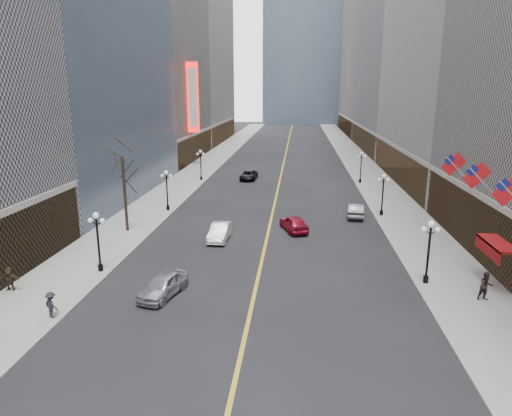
% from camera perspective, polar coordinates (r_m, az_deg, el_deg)
% --- Properties ---
extents(sidewalk_east, '(6.00, 230.00, 0.15)m').
position_cam_1_polar(sidewalk_east, '(72.68, 14.20, 3.62)').
color(sidewalk_east, gray).
rests_on(sidewalk_east, ground).
extents(sidewalk_west, '(6.00, 230.00, 0.15)m').
position_cam_1_polar(sidewalk_west, '(73.72, -7.89, 4.07)').
color(sidewalk_west, gray).
rests_on(sidewalk_west, ground).
extents(lane_line, '(0.25, 200.00, 0.02)m').
position_cam_1_polar(lane_line, '(81.70, 3.37, 5.15)').
color(lane_line, gold).
rests_on(lane_line, ground).
extents(bldg_east_c, '(26.60, 40.60, 48.80)m').
position_cam_1_polar(bldg_east_c, '(110.54, 20.73, 19.29)').
color(bldg_east_c, '#939396').
rests_on(bldg_east_c, ground).
extents(bldg_east_d, '(26.60, 46.60, 62.80)m').
position_cam_1_polar(bldg_east_d, '(153.10, 16.61, 20.64)').
color(bldg_east_d, gray).
rests_on(bldg_east_d, ground).
extents(bldg_west_c, '(26.60, 30.60, 50.80)m').
position_cam_1_polar(bldg_west_c, '(94.22, -16.08, 21.25)').
color(bldg_west_c, gray).
rests_on(bldg_west_c, ground).
extents(streetlamp_east_1, '(1.26, 0.44, 4.52)m').
position_cam_1_polar(streetlamp_east_1, '(33.53, 20.83, -4.40)').
color(streetlamp_east_1, black).
rests_on(streetlamp_east_1, sidewalk_east).
extents(streetlamp_east_2, '(1.26, 0.44, 4.52)m').
position_cam_1_polar(streetlamp_east_2, '(50.49, 15.59, 2.16)').
color(streetlamp_east_2, black).
rests_on(streetlamp_east_2, sidewalk_east).
extents(streetlamp_east_3, '(1.26, 0.44, 4.52)m').
position_cam_1_polar(streetlamp_east_3, '(67.99, 13.00, 5.39)').
color(streetlamp_east_3, black).
rests_on(streetlamp_east_3, sidewalk_east).
extents(streetlamp_west_1, '(1.26, 0.44, 4.52)m').
position_cam_1_polar(streetlamp_west_1, '(35.38, -19.19, -3.28)').
color(streetlamp_west_1, black).
rests_on(streetlamp_west_1, sidewalk_west).
extents(streetlamp_west_2, '(1.26, 0.44, 4.52)m').
position_cam_1_polar(streetlamp_west_2, '(51.74, -11.09, 2.72)').
color(streetlamp_west_2, black).
rests_on(streetlamp_west_2, sidewalk_west).
extents(streetlamp_west_3, '(1.26, 0.44, 4.52)m').
position_cam_1_polar(streetlamp_west_3, '(68.92, -6.93, 5.77)').
color(streetlamp_west_3, black).
rests_on(streetlamp_west_3, sidewalk_west).
extents(flag_3, '(2.87, 0.12, 2.87)m').
position_cam_1_polar(flag_3, '(30.90, 29.28, 1.58)').
color(flag_3, '#B2B2B7').
rests_on(flag_3, ground).
extents(flag_4, '(2.87, 0.12, 2.87)m').
position_cam_1_polar(flag_4, '(35.43, 26.12, 3.39)').
color(flag_4, '#B2B2B7').
rests_on(flag_4, ground).
extents(flag_5, '(2.87, 0.12, 2.87)m').
position_cam_1_polar(flag_5, '(40.08, 23.67, 4.78)').
color(flag_5, '#B2B2B7').
rests_on(flag_5, ground).
extents(awning_c, '(1.40, 4.00, 0.93)m').
position_cam_1_polar(awning_c, '(34.89, 27.70, -4.10)').
color(awning_c, maroon).
rests_on(awning_c, ground).
extents(theatre_marquee, '(2.00, 0.55, 12.00)m').
position_cam_1_polar(theatre_marquee, '(82.71, -7.88, 13.50)').
color(theatre_marquee, red).
rests_on(theatre_marquee, ground).
extents(tree_west_far, '(3.60, 3.60, 7.92)m').
position_cam_1_polar(tree_west_far, '(44.25, -16.30, 4.84)').
color(tree_west_far, '#2D231C').
rests_on(tree_west_far, sidewalk_west).
extents(car_nb_near, '(2.86, 4.74, 1.51)m').
position_cam_1_polar(car_nb_near, '(31.09, -11.53, -9.43)').
color(car_nb_near, '#B3B5BB').
rests_on(car_nb_near, ground).
extents(car_nb_mid, '(1.69, 4.56, 1.49)m').
position_cam_1_polar(car_nb_mid, '(41.64, -4.53, -2.98)').
color(car_nb_mid, white).
rests_on(car_nb_mid, ground).
extents(car_nb_far, '(2.55, 5.05, 1.37)m').
position_cam_1_polar(car_nb_far, '(69.60, -0.91, 4.11)').
color(car_nb_far, black).
rests_on(car_nb_far, ground).
extents(car_sb_mid, '(3.24, 4.88, 1.54)m').
position_cam_1_polar(car_sb_mid, '(44.23, 4.74, -1.90)').
color(car_sb_mid, maroon).
rests_on(car_sb_mid, ground).
extents(car_sb_far, '(2.16, 4.82, 1.53)m').
position_cam_1_polar(car_sb_far, '(50.14, 12.36, -0.23)').
color(car_sb_far, '#414647').
rests_on(car_sb_far, ground).
extents(ped_east_walk, '(0.99, 0.65, 1.88)m').
position_cam_1_polar(ped_east_walk, '(32.92, 26.81, -8.75)').
color(ped_east_walk, black).
rests_on(ped_east_walk, sidewalk_east).
extents(ped_west_walk, '(1.12, 0.86, 1.61)m').
position_cam_1_polar(ped_west_walk, '(30.00, -24.22, -10.97)').
color(ped_west_walk, black).
rests_on(ped_west_walk, sidewalk_west).
extents(ped_west_far, '(1.54, 0.49, 1.64)m').
position_cam_1_polar(ped_west_far, '(35.04, -28.47, -7.79)').
color(ped_west_far, '#32281B').
rests_on(ped_west_far, sidewalk_west).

